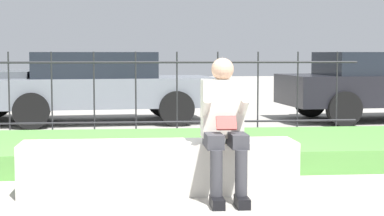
% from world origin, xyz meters
% --- Properties ---
extents(ground_plane, '(60.00, 60.00, 0.00)m').
position_xyz_m(ground_plane, '(0.00, 0.00, 0.00)').
color(ground_plane, '#A8A399').
extents(stone_bench, '(2.63, 0.51, 0.50)m').
position_xyz_m(stone_bench, '(0.18, 0.00, 0.22)').
color(stone_bench, beige).
rests_on(stone_bench, ground_plane).
extents(person_seated_reader, '(0.42, 0.73, 1.29)m').
position_xyz_m(person_seated_reader, '(0.76, -0.29, 0.72)').
color(person_seated_reader, black).
rests_on(person_seated_reader, ground_plane).
extents(grass_berm, '(8.98, 2.33, 0.26)m').
position_xyz_m(grass_berm, '(0.00, 1.86, 0.13)').
color(grass_berm, '#569342').
rests_on(grass_berm, ground_plane).
extents(iron_fence, '(6.98, 0.03, 1.36)m').
position_xyz_m(iron_fence, '(-0.00, 3.77, 0.71)').
color(iron_fence, '#232326').
rests_on(iron_fence, ground_plane).
extents(car_parked_center, '(4.31, 2.24, 1.35)m').
position_xyz_m(car_parked_center, '(-0.65, 6.33, 0.73)').
color(car_parked_center, slate).
rests_on(car_parked_center, ground_plane).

